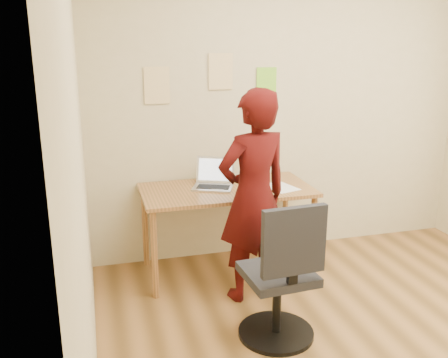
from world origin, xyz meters
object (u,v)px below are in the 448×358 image
object	(u,v)px
laptop	(214,181)
phone	(251,193)
person	(253,197)
desk	(227,198)
office_chair	(282,283)

from	to	relation	value
laptop	phone	distance (m)	0.36
phone	person	world-z (taller)	person
phone	desk	bearing A→B (deg)	139.85
laptop	office_chair	distance (m)	1.22
desk	laptop	bearing A→B (deg)	140.72
desk	laptop	size ratio (longest dim) A/B	3.43
person	desk	bearing A→B (deg)	-94.16
desk	office_chair	world-z (taller)	office_chair
office_chair	person	distance (m)	0.73
phone	office_chair	size ratio (longest dim) A/B	0.14
laptop	person	size ratio (longest dim) A/B	0.25
office_chair	person	size ratio (longest dim) A/B	0.61
laptop	office_chair	world-z (taller)	office_chair
desk	laptop	distance (m)	0.18
desk	phone	bearing A→B (deg)	-52.67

